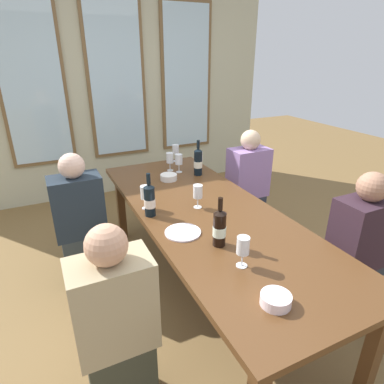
{
  "coord_description": "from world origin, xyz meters",
  "views": [
    {
      "loc": [
        -1.0,
        -1.83,
        1.78
      ],
      "look_at": [
        0.0,
        0.25,
        0.79
      ],
      "focal_mm": 30.56,
      "sensor_mm": 36.0,
      "label": 1
    }
  ],
  "objects": [
    {
      "name": "wine_glass_3",
      "position": [
        -0.14,
        -0.65,
        0.86
      ],
      "size": [
        0.07,
        0.07,
        0.17
      ],
      "color": "white",
      "rests_on": "dining_table"
    },
    {
      "name": "seated_person_0",
      "position": [
        -0.81,
        0.59,
        0.53
      ],
      "size": [
        0.38,
        0.24,
        1.11
      ],
      "color": "#30393C",
      "rests_on": "ground"
    },
    {
      "name": "wine_glass_1",
      "position": [
        0.15,
        0.83,
        0.86
      ],
      "size": [
        0.07,
        0.07,
        0.17
      ],
      "color": "white",
      "rests_on": "dining_table"
    },
    {
      "name": "wine_glass_2",
      "position": [
        0.09,
        0.91,
        0.86
      ],
      "size": [
        0.07,
        0.07,
        0.17
      ],
      "color": "white",
      "rests_on": "dining_table"
    },
    {
      "name": "wine_glass_5",
      "position": [
        -0.03,
        0.08,
        0.86
      ],
      "size": [
        0.07,
        0.07,
        0.17
      ],
      "color": "white",
      "rests_on": "dining_table"
    },
    {
      "name": "dining_table",
      "position": [
        0.0,
        0.0,
        0.67
      ],
      "size": [
        0.92,
        2.46,
        0.74
      ],
      "color": "#56341A",
      "rests_on": "ground"
    },
    {
      "name": "wine_bottle_2",
      "position": [
        0.27,
        0.69,
        0.87
      ],
      "size": [
        0.08,
        0.08,
        0.33
      ],
      "color": "black",
      "rests_on": "dining_table"
    },
    {
      "name": "seated_person_3",
      "position": [
        0.81,
        -0.63,
        0.53
      ],
      "size": [
        0.38,
        0.24,
        1.11
      ],
      "color": "#292E37",
      "rests_on": "ground"
    },
    {
      "name": "wine_glass_0",
      "position": [
        0.25,
        1.16,
        0.86
      ],
      "size": [
        0.07,
        0.07,
        0.17
      ],
      "color": "white",
      "rests_on": "dining_table"
    },
    {
      "name": "tasting_bowl_0",
      "position": [
        -0.17,
        -0.96,
        0.77
      ],
      "size": [
        0.14,
        0.14,
        0.05
      ],
      "primitive_type": "cylinder",
      "color": "white",
      "rests_on": "dining_table"
    },
    {
      "name": "seated_person_1",
      "position": [
        0.81,
        0.66,
        0.53
      ],
      "size": [
        0.38,
        0.24,
        1.11
      ],
      "color": "#2C303F",
      "rests_on": "ground"
    },
    {
      "name": "white_plate_0",
      "position": [
        -0.28,
        -0.21,
        0.74
      ],
      "size": [
        0.23,
        0.23,
        0.01
      ],
      "primitive_type": "cylinder",
      "color": "white",
      "rests_on": "dining_table"
    },
    {
      "name": "wine_glass_4",
      "position": [
        -0.38,
        0.23,
        0.86
      ],
      "size": [
        0.07,
        0.07,
        0.17
      ],
      "color": "white",
      "rests_on": "dining_table"
    },
    {
      "name": "wine_bottle_1",
      "position": [
        -0.39,
        0.11,
        0.86
      ],
      "size": [
        0.08,
        0.08,
        0.31
      ],
      "color": "black",
      "rests_on": "dining_table"
    },
    {
      "name": "ground_plane",
      "position": [
        0.0,
        0.0,
        0.0
      ],
      "size": [
        12.0,
        12.0,
        0.0
      ],
      "primitive_type": "plane",
      "color": "brown"
    },
    {
      "name": "seated_person_2",
      "position": [
        -0.81,
        -0.59,
        0.53
      ],
      "size": [
        0.38,
        0.24,
        1.11
      ],
      "color": "#37392B",
      "rests_on": "ground"
    },
    {
      "name": "back_wall_with_windows",
      "position": [
        0.0,
        2.44,
        1.45
      ],
      "size": [
        4.12,
        0.1,
        2.9
      ],
      "color": "#BBB898",
      "rests_on": "ground"
    },
    {
      "name": "wine_bottle_0",
      "position": [
        -0.15,
        -0.42,
        0.85
      ],
      "size": [
        0.08,
        0.08,
        0.3
      ],
      "color": "black",
      "rests_on": "dining_table"
    },
    {
      "name": "tasting_bowl_1",
      "position": [
        -0.02,
        0.69,
        0.77
      ],
      "size": [
        0.15,
        0.15,
        0.05
      ],
      "primitive_type": "cylinder",
      "color": "white",
      "rests_on": "dining_table"
    },
    {
      "name": "wine_glass_6",
      "position": [
        0.35,
        0.82,
        0.86
      ],
      "size": [
        0.07,
        0.07,
        0.17
      ],
      "color": "white",
      "rests_on": "dining_table"
    }
  ]
}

